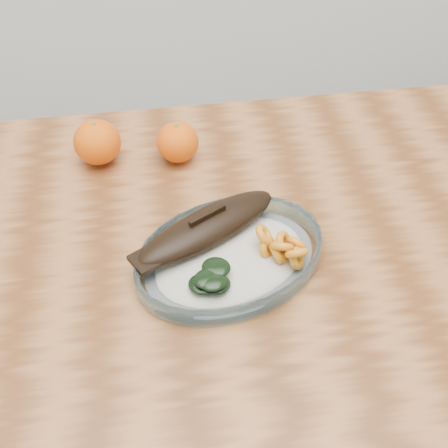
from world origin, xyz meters
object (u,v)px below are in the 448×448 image
at_px(dining_table, 179,307).
at_px(orange_left, 97,142).
at_px(plated_meal, 229,254).
at_px(orange_right, 178,142).

height_order(dining_table, orange_left, orange_left).
relative_size(plated_meal, orange_left, 8.18).
xyz_separation_m(dining_table, orange_left, (-0.11, 0.25, 0.14)).
height_order(plated_meal, orange_left, same).
xyz_separation_m(plated_meal, orange_left, (-0.18, 0.26, 0.02)).
distance_m(dining_table, plated_meal, 0.14).
distance_m(plated_meal, orange_left, 0.32).
bearing_deg(orange_left, plated_meal, -55.12).
distance_m(dining_table, orange_right, 0.27).
height_order(dining_table, orange_right, orange_right).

